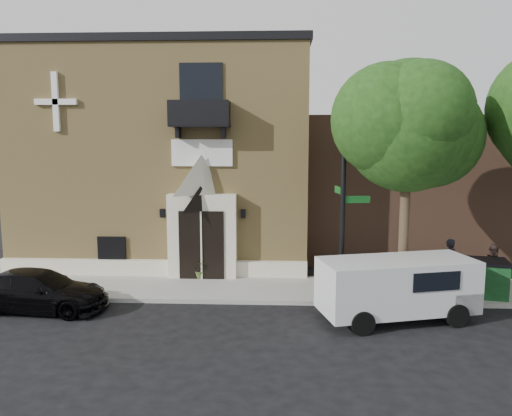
{
  "coord_description": "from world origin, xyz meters",
  "views": [
    {
      "loc": [
        1.89,
        -15.81,
        5.44
      ],
      "look_at": [
        1.08,
        2.0,
        2.95
      ],
      "focal_mm": 35.0,
      "sensor_mm": 36.0,
      "label": 1
    }
  ],
  "objects_px": {
    "black_sedan": "(38,291)",
    "street_sign": "(343,202)",
    "cargo_van": "(402,286)",
    "pedestrian_far": "(493,266)",
    "fire_hydrant": "(355,287)",
    "dumpster": "(476,277)",
    "pedestrian_near": "(448,264)"
  },
  "relations": [
    {
      "from": "black_sedan",
      "to": "cargo_van",
      "type": "height_order",
      "value": "cargo_van"
    },
    {
      "from": "black_sedan",
      "to": "pedestrian_near",
      "type": "height_order",
      "value": "pedestrian_near"
    },
    {
      "from": "pedestrian_near",
      "to": "fire_hydrant",
      "type": "bearing_deg",
      "value": -2.37
    },
    {
      "from": "pedestrian_near",
      "to": "pedestrian_far",
      "type": "height_order",
      "value": "pedestrian_near"
    },
    {
      "from": "fire_hydrant",
      "to": "pedestrian_far",
      "type": "height_order",
      "value": "pedestrian_far"
    },
    {
      "from": "fire_hydrant",
      "to": "dumpster",
      "type": "xyz_separation_m",
      "value": [
        4.15,
        0.55,
        0.25
      ]
    },
    {
      "from": "pedestrian_far",
      "to": "street_sign",
      "type": "bearing_deg",
      "value": 95.5
    },
    {
      "from": "black_sedan",
      "to": "street_sign",
      "type": "height_order",
      "value": "street_sign"
    },
    {
      "from": "black_sedan",
      "to": "street_sign",
      "type": "bearing_deg",
      "value": -77.29
    },
    {
      "from": "fire_hydrant",
      "to": "pedestrian_near",
      "type": "xyz_separation_m",
      "value": [
        3.47,
        1.36,
        0.5
      ]
    },
    {
      "from": "street_sign",
      "to": "fire_hydrant",
      "type": "relative_size",
      "value": 8.04
    },
    {
      "from": "cargo_van",
      "to": "pedestrian_far",
      "type": "height_order",
      "value": "cargo_van"
    },
    {
      "from": "street_sign",
      "to": "pedestrian_near",
      "type": "distance_m",
      "value": 4.65
    },
    {
      "from": "dumpster",
      "to": "pedestrian_near",
      "type": "bearing_deg",
      "value": 141.78
    },
    {
      "from": "fire_hydrant",
      "to": "pedestrian_far",
      "type": "xyz_separation_m",
      "value": [
        5.05,
        1.4,
        0.41
      ]
    },
    {
      "from": "street_sign",
      "to": "pedestrian_far",
      "type": "distance_m",
      "value": 6.08
    },
    {
      "from": "black_sedan",
      "to": "cargo_van",
      "type": "distance_m",
      "value": 11.35
    },
    {
      "from": "pedestrian_near",
      "to": "pedestrian_far",
      "type": "xyz_separation_m",
      "value": [
        1.58,
        0.04,
        -0.09
      ]
    },
    {
      "from": "cargo_van",
      "to": "dumpster",
      "type": "bearing_deg",
      "value": 19.86
    },
    {
      "from": "cargo_van",
      "to": "dumpster",
      "type": "height_order",
      "value": "cargo_van"
    },
    {
      "from": "cargo_van",
      "to": "pedestrian_far",
      "type": "distance_m",
      "value": 4.84
    },
    {
      "from": "cargo_van",
      "to": "black_sedan",
      "type": "bearing_deg",
      "value": 163.79
    },
    {
      "from": "fire_hydrant",
      "to": "dumpster",
      "type": "height_order",
      "value": "dumpster"
    },
    {
      "from": "pedestrian_far",
      "to": "dumpster",
      "type": "bearing_deg",
      "value": 127.3
    },
    {
      "from": "dumpster",
      "to": "pedestrian_near",
      "type": "height_order",
      "value": "pedestrian_near"
    },
    {
      "from": "cargo_van",
      "to": "fire_hydrant",
      "type": "bearing_deg",
      "value": 113.58
    },
    {
      "from": "fire_hydrant",
      "to": "pedestrian_far",
      "type": "bearing_deg",
      "value": 15.46
    },
    {
      "from": "fire_hydrant",
      "to": "street_sign",
      "type": "bearing_deg",
      "value": 145.72
    },
    {
      "from": "pedestrian_near",
      "to": "pedestrian_far",
      "type": "bearing_deg",
      "value": 157.67
    },
    {
      "from": "black_sedan",
      "to": "pedestrian_near",
      "type": "xyz_separation_m",
      "value": [
        13.64,
        2.51,
        0.4
      ]
    },
    {
      "from": "cargo_van",
      "to": "pedestrian_far",
      "type": "bearing_deg",
      "value": 22.11
    },
    {
      "from": "pedestrian_near",
      "to": "pedestrian_far",
      "type": "relative_size",
      "value": 1.11
    }
  ]
}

